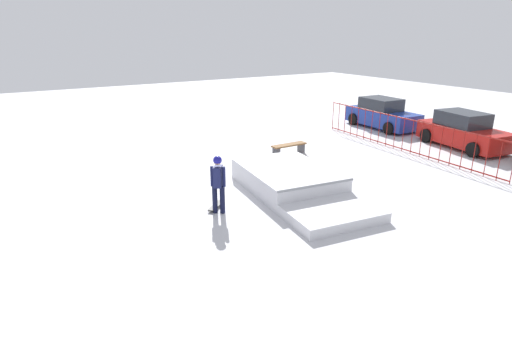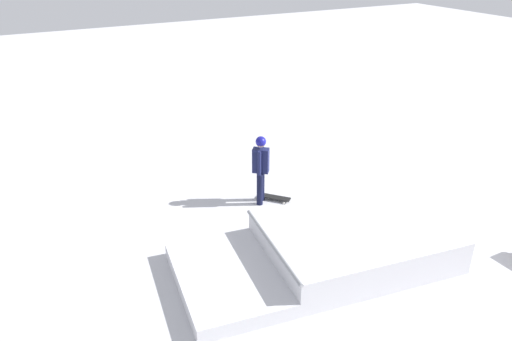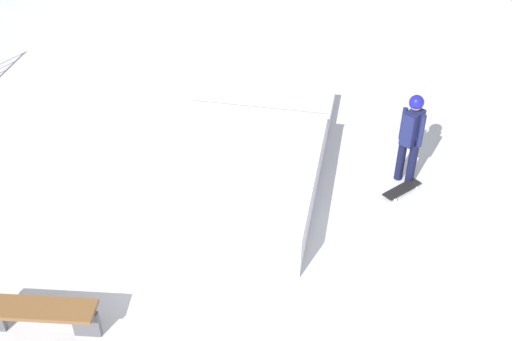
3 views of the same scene
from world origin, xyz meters
name	(u,v)px [view 2 (image 2 of 3)]	position (x,y,z in m)	size (l,w,h in m)	color
ground_plane	(383,234)	(0.00, 0.00, 0.00)	(60.00, 60.00, 0.00)	silver
skate_ramp	(333,248)	(1.56, 0.29, 0.32)	(5.69, 3.28, 0.74)	silver
skater	(261,165)	(1.69, -2.54, 1.01)	(0.43, 0.41, 1.73)	black
skateboard	(275,197)	(1.34, -2.46, 0.08)	(0.68, 0.73, 0.09)	black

